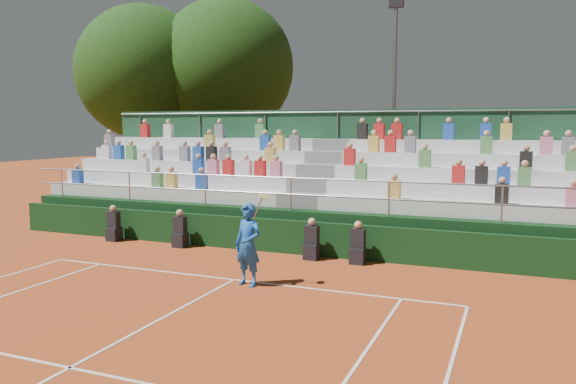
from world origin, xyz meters
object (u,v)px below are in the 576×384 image
at_px(tree_west, 144,73).
at_px(tennis_player, 248,245).
at_px(tree_east, 225,68).
at_px(floodlight_mast, 394,92).

bearing_deg(tree_west, tennis_player, -46.23).
distance_m(tennis_player, tree_east, 17.83).
bearing_deg(tennis_player, floodlight_mast, 86.55).
relative_size(tennis_player, floodlight_mast, 0.24).
bearing_deg(tree_west, tree_east, 22.91).
height_order(tree_east, floodlight_mast, tree_east).
bearing_deg(floodlight_mast, tree_west, 179.00).
distance_m(tree_west, tree_east, 4.26).
relative_size(tennis_player, tree_east, 0.21).
distance_m(tree_east, floodlight_mast, 9.55).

